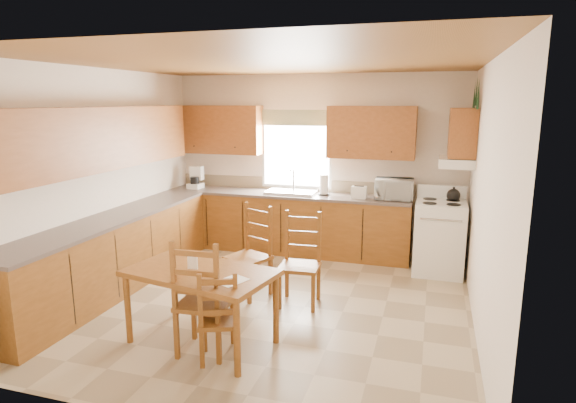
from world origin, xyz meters
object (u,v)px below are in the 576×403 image
(stove, at_px, (439,238))
(chair_near_right, at_px, (219,314))
(microwave, at_px, (394,189))
(chair_near_left, at_px, (204,296))
(chair_far_left, at_px, (248,252))
(dining_table, at_px, (202,307))
(chair_far_right, at_px, (300,261))

(stove, height_order, chair_near_right, stove)
(stove, bearing_deg, microwave, 154.15)
(chair_near_left, xyz_separation_m, chair_far_left, (-0.12, 1.37, -0.01))
(chair_far_left, bearing_deg, chair_near_right, -55.17)
(stove, relative_size, microwave, 1.95)
(dining_table, xyz_separation_m, chair_near_left, (0.11, -0.14, 0.18))
(chair_far_right, bearing_deg, chair_near_right, -108.73)
(stove, distance_m, chair_near_right, 3.49)
(microwave, xyz_separation_m, chair_far_right, (-0.87, -1.89, -0.54))
(chair_near_left, relative_size, chair_far_left, 1.02)
(dining_table, xyz_separation_m, chair_near_right, (0.29, -0.23, 0.06))
(chair_far_left, bearing_deg, chair_near_left, -62.06)
(chair_near_right, bearing_deg, chair_far_left, -100.08)
(chair_near_left, xyz_separation_m, chair_near_right, (0.19, -0.09, -0.12))
(stove, xyz_separation_m, chair_near_right, (-1.88, -2.94, -0.05))
(chair_near_left, bearing_deg, microwave, -118.15)
(microwave, relative_size, dining_table, 0.36)
(microwave, xyz_separation_m, chair_near_right, (-1.23, -3.25, -0.64))
(stove, xyz_separation_m, chair_far_right, (-1.52, -1.57, 0.04))
(microwave, bearing_deg, chair_far_left, -133.02)
(chair_far_left, distance_m, chair_far_right, 0.67)
(chair_near_left, height_order, chair_far_left, chair_near_left)
(dining_table, relative_size, chair_near_left, 1.25)
(stove, xyz_separation_m, chair_far_left, (-2.19, -1.48, 0.06))
(chair_near_left, bearing_deg, chair_far_left, -89.11)
(chair_near_left, distance_m, chair_far_right, 1.39)
(stove, xyz_separation_m, chair_near_left, (-2.07, -2.85, 0.07))
(microwave, distance_m, chair_far_right, 2.15)
(microwave, relative_size, chair_far_right, 0.47)
(dining_table, height_order, chair_near_right, chair_near_right)
(chair_near_left, bearing_deg, stove, -129.97)
(chair_near_left, relative_size, chair_far_right, 1.05)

